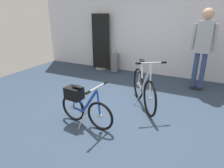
% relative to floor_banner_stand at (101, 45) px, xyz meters
% --- Properties ---
extents(ground_plane, '(7.63, 7.63, 0.00)m').
position_rel_floor_banner_stand_xyz_m(ground_plane, '(1.69, -2.62, -0.76)').
color(ground_plane, '#2D3D51').
extents(back_wall, '(7.63, 0.10, 3.17)m').
position_rel_floor_banner_stand_xyz_m(back_wall, '(1.69, 0.21, 0.83)').
color(back_wall, silver).
rests_on(back_wall, ground_plane).
extents(floor_banner_stand, '(0.60, 0.36, 1.69)m').
position_rel_floor_banner_stand_xyz_m(floor_banner_stand, '(0.00, 0.00, 0.00)').
color(floor_banner_stand, '#B7B7BC').
rests_on(floor_banner_stand, ground_plane).
extents(folding_bike_foreground, '(1.03, 0.53, 0.73)m').
position_rel_floor_banner_stand_xyz_m(folding_bike_foreground, '(1.30, -3.02, -0.40)').
color(folding_bike_foreground, black).
rests_on(folding_bike_foreground, ground_plane).
extents(display_bike_left, '(0.82, 1.19, 0.98)m').
position_rel_floor_banner_stand_xyz_m(display_bike_left, '(2.01, -1.96, -0.39)').
color(display_bike_left, black).
rests_on(display_bike_left, ground_plane).
extents(visitor_near_wall, '(0.54, 0.30, 1.83)m').
position_rel_floor_banner_stand_xyz_m(visitor_near_wall, '(2.91, -0.59, 0.31)').
color(visitor_near_wall, navy).
rests_on(visitor_near_wall, ground_plane).
extents(rolling_suitcase, '(0.25, 0.39, 0.83)m').
position_rel_floor_banner_stand_xyz_m(rolling_suitcase, '(0.55, -0.11, -0.48)').
color(rolling_suitcase, slate).
rests_on(rolling_suitcase, ground_plane).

